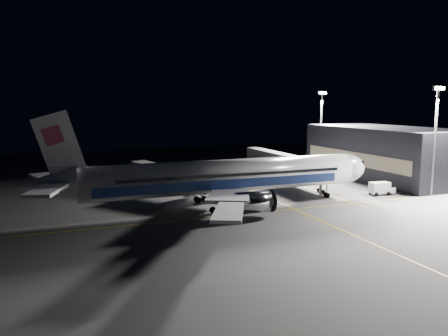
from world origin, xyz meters
name	(u,v)px	position (x,y,z in m)	size (l,w,h in m)	color
ground	(225,206)	(0.00, 0.00, 0.00)	(200.00, 200.00, 0.00)	#4C4C4F
guide_line_main	(277,202)	(10.00, 0.00, 0.01)	(0.25, 80.00, 0.01)	gold
guide_line_cross	(239,214)	(0.00, -6.00, 0.01)	(70.00, 0.25, 0.01)	gold
guide_line_side	(305,187)	(22.00, 10.00, 0.01)	(0.25, 40.00, 0.01)	gold
airliner	(219,177)	(-1.08, 0.00, 5.16)	(61.48, 54.22, 16.64)	silver
terminal	(385,152)	(45.98, 14.00, 6.00)	(18.12, 40.00, 12.00)	black
jet_bridge	(287,161)	(22.00, 18.06, 4.58)	(3.60, 34.40, 6.30)	#B2B2B7
floodlight_mast_north	(321,123)	(40.00, 31.99, 12.37)	(2.40, 0.68, 20.70)	#59595E
floodlight_mast_south	(435,131)	(40.00, -6.01, 12.37)	(2.40, 0.67, 20.70)	#59595E
service_truck	(382,188)	(31.59, -2.04, 1.34)	(5.04, 2.50, 2.50)	silver
baggage_tug	(202,190)	(-0.55, 11.47, 0.76)	(2.79, 2.56, 1.65)	black
safety_cone_a	(173,192)	(-5.71, 14.00, 0.27)	(0.36, 0.36, 0.55)	orange
safety_cone_b	(184,192)	(-3.79, 12.49, 0.32)	(0.42, 0.42, 0.63)	orange
safety_cone_c	(198,198)	(-2.60, 7.01, 0.28)	(0.37, 0.37, 0.56)	orange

